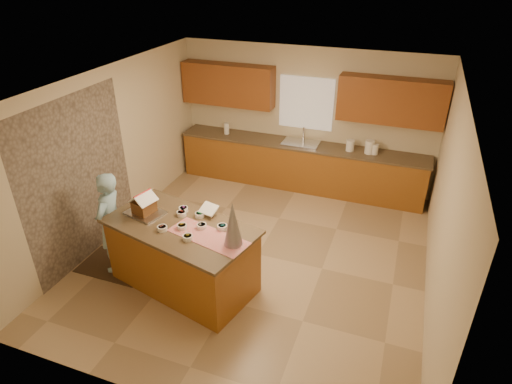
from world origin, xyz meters
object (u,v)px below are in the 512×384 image
island_base (183,257)px  boy (110,223)px  gingerbread_house (144,205)px  tinsel_tree (233,224)px

island_base → boy: (-1.14, -0.01, 0.31)m
island_base → gingerbread_house: bearing=-174.8°
tinsel_tree → boy: size_ratio=0.39×
boy → gingerbread_house: (0.54, 0.10, 0.35)m
island_base → tinsel_tree: bearing=3.7°
tinsel_tree → boy: 2.04m
boy → tinsel_tree: bearing=77.0°
island_base → tinsel_tree: 1.18m
island_base → tinsel_tree: size_ratio=3.27×
island_base → gingerbread_house: gingerbread_house is taller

